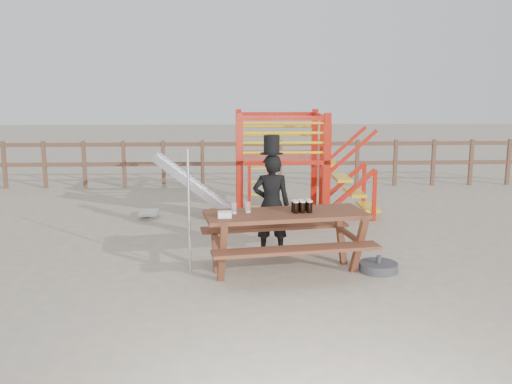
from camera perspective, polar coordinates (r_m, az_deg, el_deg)
name	(u,v)px	position (r m, az deg, el deg)	size (l,w,h in m)	color
ground	(286,276)	(8.00, 3.02, -8.35)	(60.00, 60.00, 0.00)	#B4A38C
back_fence	(261,158)	(14.66, 0.50, 3.39)	(15.09, 0.09, 1.20)	brown
playground_fort	(276,164)	(11.24, 2.01, 2.86)	(4.71, 1.84, 2.10)	red
picnic_table	(285,235)	(8.00, 2.95, -4.27)	(2.44, 1.87, 0.86)	brown
man_with_hat	(271,202)	(8.75, 1.54, -1.00)	(0.58, 0.39, 1.86)	black
metal_pole	(189,212)	(7.97, -6.72, -1.95)	(0.04, 0.04, 1.75)	#B2B2B7
parasol_base	(378,267)	(8.33, 12.14, -7.34)	(0.55, 0.55, 0.23)	#38383E
paper_bag	(225,214)	(7.62, -3.15, -2.25)	(0.18, 0.14, 0.08)	white
stout_pints	(302,206)	(7.94, 4.59, -1.41)	(0.29, 0.22, 0.17)	black
empty_glasses	(241,208)	(7.86, -1.52, -1.62)	(0.27, 0.14, 0.15)	silver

